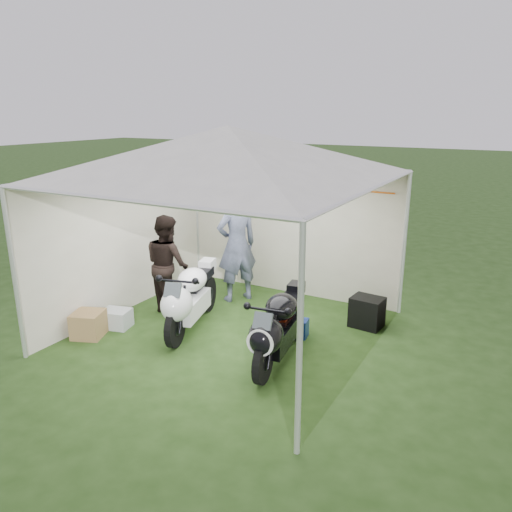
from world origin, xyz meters
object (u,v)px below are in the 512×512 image
object	(u,v)px
crate_1	(88,324)
crate_2	(95,327)
person_blue_jacket	(237,245)
crate_0	(116,319)
motorcycle_white	(189,297)
motorcycle_black	(278,326)
equipment_box	(367,312)
canopy_tent	(229,157)
person_dark_jacket	(167,264)
paddock_stand	(295,327)

from	to	relation	value
crate_1	crate_2	distance (m)	0.14
person_blue_jacket	crate_0	xyz separation A→B (m)	(-1.01, -1.90, -0.85)
motorcycle_white	person_blue_jacket	size ratio (longest dim) A/B	0.95
motorcycle_black	equipment_box	xyz separation A→B (m)	(0.68, 1.67, -0.28)
canopy_tent	motorcycle_black	bearing A→B (deg)	-26.38
canopy_tent	equipment_box	distance (m)	3.12
person_dark_jacket	person_blue_jacket	world-z (taller)	person_blue_jacket
person_blue_jacket	crate_1	size ratio (longest dim) A/B	4.74
person_dark_jacket	crate_1	xyz separation A→B (m)	(-0.42, -1.34, -0.62)
canopy_tent	person_dark_jacket	bearing A→B (deg)	171.73
crate_2	person_blue_jacket	bearing A→B (deg)	63.10
motorcycle_black	paddock_stand	world-z (taller)	motorcycle_black
motorcycle_black	paddock_stand	bearing A→B (deg)	90.00
crate_0	canopy_tent	bearing A→B (deg)	23.71
motorcycle_black	motorcycle_white	bearing A→B (deg)	162.29
person_blue_jacket	person_dark_jacket	bearing A→B (deg)	-1.88
person_blue_jacket	crate_2	distance (m)	2.65
crate_0	crate_1	size ratio (longest dim) A/B	1.00
equipment_box	paddock_stand	bearing A→B (deg)	-134.01
motorcycle_black	paddock_stand	size ratio (longest dim) A/B	5.22
equipment_box	crate_2	size ratio (longest dim) A/B	1.68
canopy_tent	crate_0	xyz separation A→B (m)	(-1.63, -0.71, -2.44)
motorcycle_black	equipment_box	world-z (taller)	motorcycle_black
equipment_box	crate_1	world-z (taller)	equipment_box
motorcycle_white	paddock_stand	world-z (taller)	motorcycle_white
motorcycle_black	person_dark_jacket	size ratio (longest dim) A/B	1.15
motorcycle_black	person_dark_jacket	world-z (taller)	person_dark_jacket
paddock_stand	crate_1	xyz separation A→B (m)	(-2.64, -1.48, 0.05)
equipment_box	crate_2	world-z (taller)	equipment_box
motorcycle_white	crate_2	size ratio (longest dim) A/B	6.76
paddock_stand	crate_2	size ratio (longest dim) A/B	1.28
person_dark_jacket	crate_2	xyz separation A→B (m)	(-0.42, -1.23, -0.70)
person_blue_jacket	equipment_box	size ratio (longest dim) A/B	4.24
paddock_stand	crate_1	bearing A→B (deg)	-150.72
paddock_stand	crate_0	size ratio (longest dim) A/B	0.85
person_dark_jacket	crate_1	world-z (taller)	person_dark_jacket
person_dark_jacket	crate_0	bearing A→B (deg)	95.23
equipment_box	canopy_tent	bearing A→B (deg)	-145.45
motorcycle_white	paddock_stand	xyz separation A→B (m)	(1.48, 0.57, -0.39)
motorcycle_white	crate_1	xyz separation A→B (m)	(-1.16, -0.91, -0.34)
canopy_tent	paddock_stand	distance (m)	2.62
person_blue_jacket	crate_2	xyz separation A→B (m)	(-1.13, -2.23, -0.89)
canopy_tent	crate_1	world-z (taller)	canopy_tent
canopy_tent	person_dark_jacket	distance (m)	2.22
crate_0	crate_1	world-z (taller)	crate_1
person_dark_jacket	paddock_stand	bearing A→B (deg)	-152.93
person_blue_jacket	equipment_box	bearing A→B (deg)	123.09
person_dark_jacket	equipment_box	size ratio (longest dim) A/B	3.45
canopy_tent	crate_0	distance (m)	3.01
motorcycle_white	person_dark_jacket	bearing A→B (deg)	134.09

